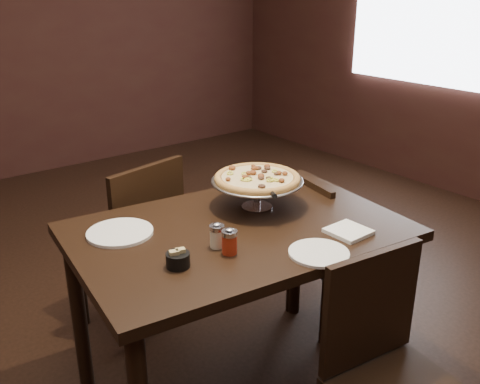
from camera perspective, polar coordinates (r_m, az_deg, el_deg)
room at (r=2.05m, az=-0.80°, el=12.66°), size 6.04×7.04×2.84m
dining_table at (r=2.18m, az=-0.23°, el=-6.25°), size 1.38×1.01×0.81m
pizza_stand at (r=2.27m, az=1.85°, el=1.44°), size 0.40×0.40×0.16m
parmesan_shaker at (r=1.96m, az=-2.48°, el=-4.65°), size 0.06×0.06×0.10m
pepper_flake_shaker at (r=1.91m, az=-1.13°, el=-5.29°), size 0.06×0.06×0.10m
packet_caddy at (r=1.85m, az=-6.65°, el=-7.14°), size 0.08×0.08×0.06m
napkin_stack at (r=2.12m, az=11.49°, el=-4.13°), size 0.15×0.15×0.02m
plate_left at (r=2.13m, az=-12.68°, el=-4.24°), size 0.26×0.26×0.01m
plate_near at (r=1.95m, az=8.40°, el=-6.45°), size 0.22×0.22×0.01m
serving_spatula at (r=2.14m, az=3.23°, el=0.04°), size 0.16×0.16×0.02m
chair_far at (r=2.74m, az=-11.10°, el=-5.12°), size 0.51×0.51×0.93m
chair_near at (r=1.99m, az=15.69°, el=-17.83°), size 0.46×0.46×0.88m
chair_side at (r=2.79m, az=8.86°, el=-5.65°), size 0.46×0.46×0.84m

